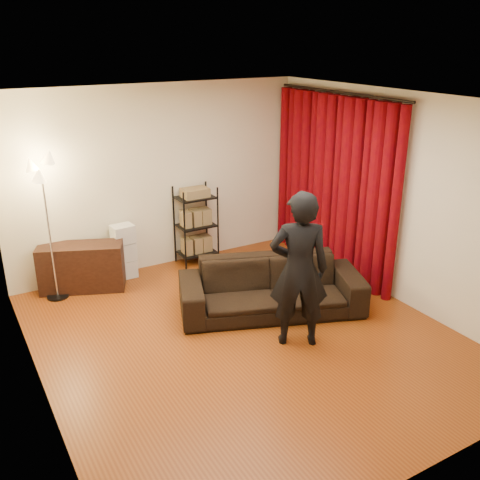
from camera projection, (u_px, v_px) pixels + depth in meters
floor at (245, 337)px, 6.27m from camera, size 5.00×5.00×0.00m
ceiling at (246, 101)px, 5.30m from camera, size 5.00×5.00×0.00m
wall_back at (159, 178)px, 7.80m from camera, size 5.00×0.00×5.00m
wall_front at (426, 333)px, 3.77m from camera, size 5.00×0.00×5.00m
wall_left at (28, 272)px, 4.73m from camera, size 0.00×5.00×5.00m
wall_right at (397, 199)px, 6.84m from camera, size 0.00×5.00×5.00m
curtain_rod at (340, 92)px, 7.25m from camera, size 0.04×2.65×0.04m
curtain at (333, 186)px, 7.72m from camera, size 0.22×2.65×2.55m
sofa at (271, 287)px, 6.75m from camera, size 2.46×1.65×0.67m
person at (299, 270)px, 5.86m from camera, size 0.79×0.70×1.81m
media_cabinet at (82, 267)px, 7.34m from camera, size 1.20×0.82×0.66m
storage_boxes at (124, 251)px, 7.68m from camera, size 0.34×0.28×0.80m
wire_shelf at (196, 225)px, 8.11m from camera, size 0.64×0.54×1.21m
floor_lamp at (49, 231)px, 6.87m from camera, size 0.38×0.38×1.91m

